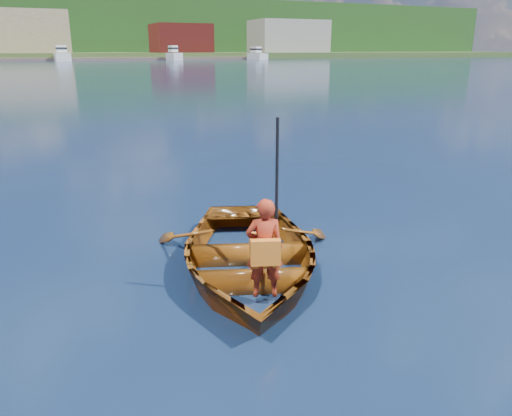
% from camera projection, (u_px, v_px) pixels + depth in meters
% --- Properties ---
extents(ground, '(600.00, 600.00, 0.00)m').
position_uv_depth(ground, '(209.00, 313.00, 5.74)').
color(ground, '#172444').
rests_on(ground, ground).
extents(rowboat, '(3.85, 4.53, 0.79)m').
position_uv_depth(rowboat, '(247.00, 255.00, 6.74)').
color(rowboat, brown).
rests_on(rowboat, ground).
extents(child_paddler, '(0.51, 0.42, 2.08)m').
position_uv_depth(child_paddler, '(265.00, 248.00, 5.76)').
color(child_paddler, '#B2331C').
rests_on(child_paddler, ground).
extents(shoreline, '(400.00, 140.00, 22.00)m').
position_uv_depth(shoreline, '(31.00, 31.00, 209.45)').
color(shoreline, '#335425').
rests_on(shoreline, ground).
extents(waterfront_buildings, '(202.00, 16.00, 14.00)m').
position_uv_depth(waterfront_buildings, '(4.00, 32.00, 144.70)').
color(waterfront_buildings, brown).
rests_on(waterfront_buildings, ground).
extents(hillside_trees, '(318.87, 88.17, 26.59)m').
position_uv_depth(hillside_trees, '(10.00, 10.00, 210.30)').
color(hillside_trees, '#382314').
rests_on(hillside_trees, ground).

